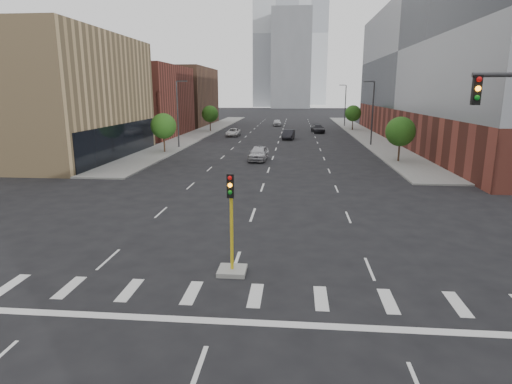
# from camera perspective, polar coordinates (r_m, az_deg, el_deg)

# --- Properties ---
(sidewalk_left_far) EXTENTS (5.00, 92.00, 0.15)m
(sidewalk_left_far) POSITION_cam_1_polar(r_m,az_deg,el_deg) (84.24, -6.90, 8.01)
(sidewalk_left_far) COLOR gray
(sidewalk_left_far) RESTS_ON ground
(sidewalk_right_far) EXTENTS (5.00, 92.00, 0.15)m
(sidewalk_right_far) POSITION_cam_1_polar(r_m,az_deg,el_deg) (83.31, 13.91, 7.66)
(sidewalk_right_far) COLOR gray
(sidewalk_right_far) RESTS_ON ground
(building_left_mid) EXTENTS (20.00, 24.00, 14.00)m
(building_left_mid) POSITION_cam_1_polar(r_m,az_deg,el_deg) (56.69, -27.39, 11.16)
(building_left_mid) COLOR tan
(building_left_mid) RESTS_ON ground
(building_left_far_a) EXTENTS (20.00, 22.00, 12.00)m
(building_left_far_a) POSITION_cam_1_polar(r_m,az_deg,el_deg) (79.93, -17.23, 11.50)
(building_left_far_a) COLOR brown
(building_left_far_a) RESTS_ON ground
(building_left_far_b) EXTENTS (20.00, 24.00, 13.00)m
(building_left_far_b) POSITION_cam_1_polar(r_m,az_deg,el_deg) (104.47, -11.78, 12.36)
(building_left_far_b) COLOR brown
(building_left_far_b) RESTS_ON ground
(building_right_main) EXTENTS (24.00, 70.00, 22.00)m
(building_right_main) POSITION_cam_1_polar(r_m,az_deg,el_deg) (73.23, 27.74, 14.42)
(building_right_main) COLOR brown
(building_right_main) RESTS_ON ground
(tower_left) EXTENTS (22.00, 22.00, 70.00)m
(tower_left) POSITION_cam_1_polar(r_m,az_deg,el_deg) (229.91, 2.73, 20.09)
(tower_left) COLOR #B2B7BC
(tower_left) RESTS_ON ground
(tower_right) EXTENTS (20.00, 20.00, 80.00)m
(tower_right) POSITION_cam_1_polar(r_m,az_deg,el_deg) (270.08, 7.22, 20.05)
(tower_right) COLOR #B2B7BC
(tower_right) RESTS_ON ground
(tower_mid) EXTENTS (18.00, 18.00, 44.00)m
(tower_mid) POSITION_cam_1_polar(r_m,az_deg,el_deg) (208.54, 4.73, 17.17)
(tower_mid) COLOR slate
(tower_mid) RESTS_ON ground
(median_traffic_signal) EXTENTS (1.20, 1.20, 4.40)m
(median_traffic_signal) POSITION_cam_1_polar(r_m,az_deg,el_deg) (18.45, -3.24, -8.00)
(median_traffic_signal) COLOR #999993
(median_traffic_signal) RESTS_ON ground
(streetlight_right_a) EXTENTS (1.60, 0.22, 9.07)m
(streetlight_right_a) POSITION_cam_1_polar(r_m,az_deg,el_deg) (64.01, 15.22, 10.45)
(streetlight_right_a) COLOR #2D2D30
(streetlight_right_a) RESTS_ON ground
(streetlight_right_b) EXTENTS (1.60, 0.22, 9.07)m
(streetlight_right_b) POSITION_cam_1_polar(r_m,az_deg,el_deg) (98.66, 11.77, 11.46)
(streetlight_right_b) COLOR #2D2D30
(streetlight_right_b) RESTS_ON ground
(streetlight_left) EXTENTS (1.60, 0.22, 9.07)m
(streetlight_left) POSITION_cam_1_polar(r_m,az_deg,el_deg) (60.26, -10.34, 10.54)
(streetlight_left) COLOR #2D2D30
(streetlight_left) RESTS_ON ground
(tree_left_near) EXTENTS (3.20, 3.20, 4.85)m
(tree_left_near) POSITION_cam_1_polar(r_m,az_deg,el_deg) (55.73, -12.24, 8.59)
(tree_left_near) COLOR #382619
(tree_left_near) RESTS_ON ground
(tree_left_far) EXTENTS (3.20, 3.20, 4.85)m
(tree_left_far) POSITION_cam_1_polar(r_m,az_deg,el_deg) (84.78, -6.15, 10.31)
(tree_left_far) COLOR #382619
(tree_left_far) RESTS_ON ground
(tree_right_near) EXTENTS (3.20, 3.20, 4.85)m
(tree_right_near) POSITION_cam_1_polar(r_m,az_deg,el_deg) (49.55, 18.70, 7.64)
(tree_right_near) COLOR #382619
(tree_right_near) RESTS_ON ground
(tree_right_far) EXTENTS (3.20, 3.20, 4.85)m
(tree_right_far) POSITION_cam_1_polar(r_m,az_deg,el_deg) (88.87, 12.82, 10.20)
(tree_right_far) COLOR #382619
(tree_right_far) RESTS_ON ground
(car_near_left) EXTENTS (2.29, 5.02, 1.67)m
(car_near_left) POSITION_cam_1_polar(r_m,az_deg,el_deg) (48.63, 0.36, 5.20)
(car_near_left) COLOR #AAAAAF
(car_near_left) RESTS_ON ground
(car_mid_right) EXTENTS (2.11, 4.85, 1.55)m
(car_mid_right) POSITION_cam_1_polar(r_m,az_deg,el_deg) (70.70, 4.37, 7.65)
(car_mid_right) COLOR black
(car_mid_right) RESTS_ON ground
(car_far_left) EXTENTS (2.23, 4.80, 1.33)m
(car_far_left) POSITION_cam_1_polar(r_m,az_deg,el_deg) (75.64, -3.06, 7.95)
(car_far_left) COLOR silver
(car_far_left) RESTS_ON ground
(car_deep_right) EXTENTS (2.62, 5.37, 1.50)m
(car_deep_right) POSITION_cam_1_polar(r_m,az_deg,el_deg) (82.66, 8.25, 8.34)
(car_deep_right) COLOR black
(car_deep_right) RESTS_ON ground
(car_distant) EXTENTS (1.91, 4.50, 1.52)m
(car_distant) POSITION_cam_1_polar(r_m,az_deg,el_deg) (98.56, 2.84, 9.24)
(car_distant) COLOR silver
(car_distant) RESTS_ON ground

